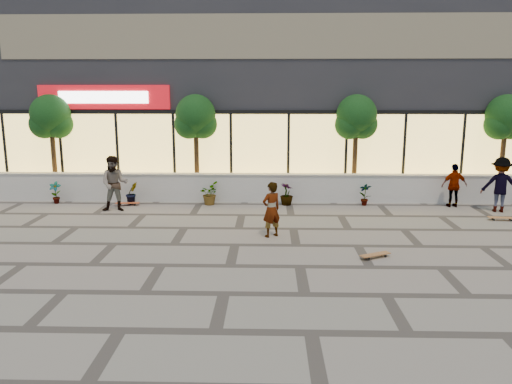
{
  "coord_description": "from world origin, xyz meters",
  "views": [
    {
      "loc": [
        -0.73,
        -11.09,
        4.02
      ],
      "look_at": [
        -1.09,
        2.34,
        1.3
      ],
      "focal_mm": 35.0,
      "sensor_mm": 36.0,
      "label": 1
    }
  ],
  "objects_px": {
    "tree_midwest": "(196,119)",
    "tree_east": "(506,120)",
    "skater_right_near": "(454,186)",
    "skater_left": "(115,184)",
    "skateboard_center": "(375,255)",
    "skateboard_left": "(127,203)",
    "tree_west": "(51,119)",
    "skater_center": "(271,210)",
    "skater_right_far": "(500,185)",
    "tree_mideast": "(356,120)",
    "skateboard_right_near": "(502,218)"
  },
  "relations": [
    {
      "from": "tree_midwest",
      "to": "tree_east",
      "type": "relative_size",
      "value": 1.0
    },
    {
      "from": "tree_east",
      "to": "skater_right_near",
      "type": "distance_m",
      "value": 3.43
    },
    {
      "from": "skater_left",
      "to": "skateboard_center",
      "type": "relative_size",
      "value": 2.29
    },
    {
      "from": "tree_midwest",
      "to": "skateboard_center",
      "type": "relative_size",
      "value": 4.74
    },
    {
      "from": "skater_right_near",
      "to": "skateboard_left",
      "type": "bearing_deg",
      "value": -3.61
    },
    {
      "from": "tree_west",
      "to": "skater_center",
      "type": "distance_m",
      "value": 10.1
    },
    {
      "from": "tree_midwest",
      "to": "skateboard_center",
      "type": "xyz_separation_m",
      "value": [
        5.39,
        -7.03,
        -2.9
      ]
    },
    {
      "from": "skater_left",
      "to": "skateboard_center",
      "type": "bearing_deg",
      "value": -37.93
    },
    {
      "from": "tree_midwest",
      "to": "skater_right_far",
      "type": "relative_size",
      "value": 2.11
    },
    {
      "from": "skater_left",
      "to": "skateboard_center",
      "type": "xyz_separation_m",
      "value": [
        7.85,
        -4.68,
        -0.86
      ]
    },
    {
      "from": "skateboard_center",
      "to": "skateboard_left",
      "type": "height_order",
      "value": "skateboard_left"
    },
    {
      "from": "tree_midwest",
      "to": "skater_left",
      "type": "relative_size",
      "value": 2.07
    },
    {
      "from": "tree_midwest",
      "to": "skater_center",
      "type": "height_order",
      "value": "tree_midwest"
    },
    {
      "from": "skater_center",
      "to": "tree_mideast",
      "type": "bearing_deg",
      "value": -154.2
    },
    {
      "from": "tree_midwest",
      "to": "skater_right_near",
      "type": "distance_m",
      "value": 9.64
    },
    {
      "from": "tree_east",
      "to": "skateboard_right_near",
      "type": "height_order",
      "value": "tree_east"
    },
    {
      "from": "tree_midwest",
      "to": "tree_mideast",
      "type": "distance_m",
      "value": 6.0
    },
    {
      "from": "tree_east",
      "to": "skateboard_center",
      "type": "height_order",
      "value": "tree_east"
    },
    {
      "from": "skater_right_near",
      "to": "skater_right_far",
      "type": "relative_size",
      "value": 0.83
    },
    {
      "from": "tree_west",
      "to": "skateboard_right_near",
      "type": "relative_size",
      "value": 4.54
    },
    {
      "from": "skater_right_near",
      "to": "skateboard_center",
      "type": "height_order",
      "value": "skater_right_near"
    },
    {
      "from": "tree_midwest",
      "to": "skateboard_right_near",
      "type": "height_order",
      "value": "tree_midwest"
    },
    {
      "from": "skateboard_left",
      "to": "skateboard_right_near",
      "type": "distance_m",
      "value": 12.59
    },
    {
      "from": "tree_west",
      "to": "skateboard_left",
      "type": "xyz_separation_m",
      "value": [
        3.19,
        -1.5,
        -2.9
      ]
    },
    {
      "from": "skater_right_far",
      "to": "skateboard_left",
      "type": "xyz_separation_m",
      "value": [
        -12.88,
        0.56,
        -0.84
      ]
    },
    {
      "from": "tree_east",
      "to": "skater_right_far",
      "type": "bearing_deg",
      "value": -114.3
    },
    {
      "from": "tree_midwest",
      "to": "tree_east",
      "type": "distance_m",
      "value": 11.5
    },
    {
      "from": "tree_mideast",
      "to": "tree_east",
      "type": "distance_m",
      "value": 5.5
    },
    {
      "from": "skater_right_near",
      "to": "skater_left",
      "type": "bearing_deg",
      "value": 0.5
    },
    {
      "from": "tree_mideast",
      "to": "skater_center",
      "type": "relative_size",
      "value": 2.5
    },
    {
      "from": "tree_east",
      "to": "skater_right_far",
      "type": "xyz_separation_m",
      "value": [
        -0.93,
        -2.06,
        -2.06
      ]
    },
    {
      "from": "tree_east",
      "to": "skateboard_left",
      "type": "xyz_separation_m",
      "value": [
        -13.81,
        -1.5,
        -2.9
      ]
    },
    {
      "from": "skateboard_left",
      "to": "tree_mideast",
      "type": "bearing_deg",
      "value": 3.72
    },
    {
      "from": "tree_east",
      "to": "tree_midwest",
      "type": "bearing_deg",
      "value": 180.0
    },
    {
      "from": "skater_right_near",
      "to": "skateboard_right_near",
      "type": "xyz_separation_m",
      "value": [
        0.88,
        -1.88,
        -0.69
      ]
    },
    {
      "from": "skater_right_near",
      "to": "skateboard_right_near",
      "type": "bearing_deg",
      "value": 111.02
    },
    {
      "from": "tree_east",
      "to": "skater_right_near",
      "type": "bearing_deg",
      "value": -147.77
    },
    {
      "from": "tree_east",
      "to": "skater_left",
      "type": "relative_size",
      "value": 2.07
    },
    {
      "from": "tree_west",
      "to": "tree_mideast",
      "type": "relative_size",
      "value": 1.0
    },
    {
      "from": "skater_left",
      "to": "tree_midwest",
      "type": "bearing_deg",
      "value": 36.51
    },
    {
      "from": "tree_midwest",
      "to": "skater_right_near",
      "type": "xyz_separation_m",
      "value": [
        9.28,
        -1.4,
        -2.22
      ]
    },
    {
      "from": "skater_center",
      "to": "tree_east",
      "type": "bearing_deg",
      "value": 178.09
    },
    {
      "from": "skateboard_center",
      "to": "skateboard_left",
      "type": "relative_size",
      "value": 0.96
    },
    {
      "from": "tree_mideast",
      "to": "skateboard_right_near",
      "type": "bearing_deg",
      "value": -38.22
    },
    {
      "from": "tree_east",
      "to": "skater_right_near",
      "type": "xyz_separation_m",
      "value": [
        -2.22,
        -1.4,
        -2.22
      ]
    },
    {
      "from": "tree_west",
      "to": "skateboard_left",
      "type": "distance_m",
      "value": 4.57
    },
    {
      "from": "tree_midwest",
      "to": "skater_right_far",
      "type": "bearing_deg",
      "value": -11.02
    },
    {
      "from": "skater_center",
      "to": "skateboard_left",
      "type": "relative_size",
      "value": 1.81
    },
    {
      "from": "skater_left",
      "to": "skateboard_left",
      "type": "height_order",
      "value": "skater_left"
    },
    {
      "from": "skater_center",
      "to": "skateboard_center",
      "type": "xyz_separation_m",
      "value": [
        2.55,
        -1.77,
        -0.7
      ]
    }
  ]
}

